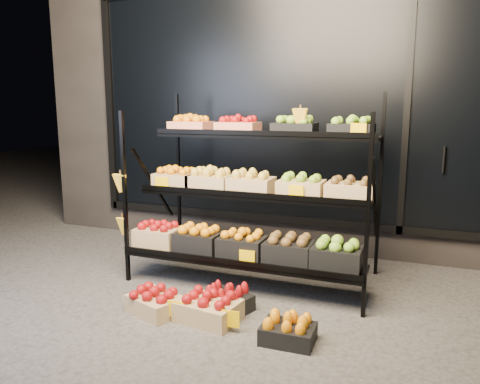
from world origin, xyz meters
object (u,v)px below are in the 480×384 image
at_px(floor_crate_left, 155,301).
at_px(floor_crate_midright, 208,307).
at_px(floor_crate_midleft, 227,299).
at_px(display_rack, 251,194).

distance_m(floor_crate_left, floor_crate_midright, 0.43).
distance_m(floor_crate_left, floor_crate_midleft, 0.54).
bearing_deg(display_rack, floor_crate_left, -115.56).
xyz_separation_m(display_rack, floor_crate_midright, (-0.01, -0.88, -0.69)).
relative_size(display_rack, floor_crate_midleft, 5.13).
relative_size(floor_crate_left, floor_crate_midleft, 1.09).
bearing_deg(floor_crate_midleft, floor_crate_midright, -86.11).
bearing_deg(display_rack, floor_crate_midright, -90.60).
bearing_deg(floor_crate_midright, floor_crate_midleft, 83.88).
bearing_deg(floor_crate_left, display_rack, 84.63).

